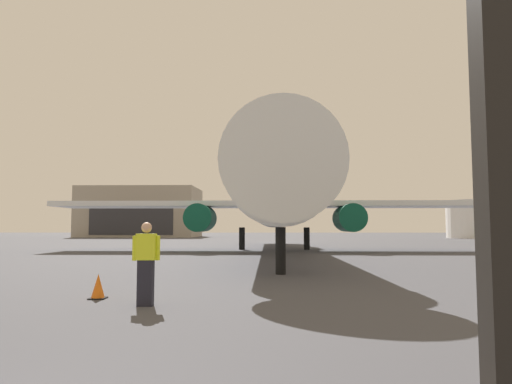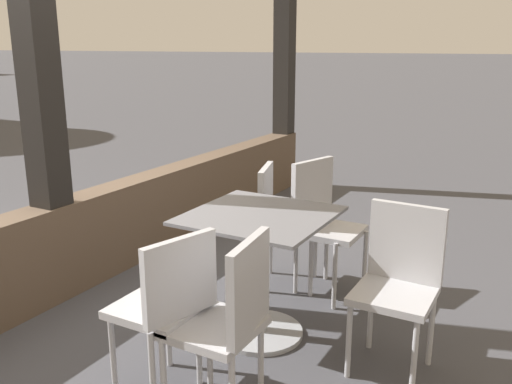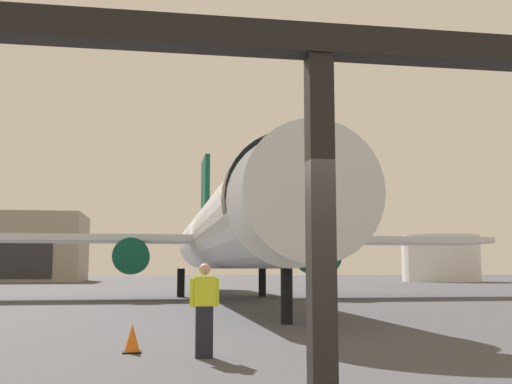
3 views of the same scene
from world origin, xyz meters
name	(u,v)px [view 1 (image 1 of 3)]	position (x,y,z in m)	size (l,w,h in m)	color
ground_plane	(244,245)	(0.00, 40.00, 0.00)	(220.00, 220.00, 0.00)	#424247
airplane	(275,199)	(2.64, 28.44, 3.58)	(31.30, 36.92, 10.54)	silver
ground_crew_worker	(146,262)	(-0.35, 7.01, 0.90)	(0.56, 0.22, 1.74)	black
traffic_cone	(98,287)	(-1.69, 7.94, 0.26)	(0.36, 0.36, 0.56)	orange
distant_hangar	(142,213)	(-20.40, 79.16, 4.32)	(19.90, 12.70, 8.64)	#9E9384
fuel_storage_tank	(479,219)	(35.06, 70.34, 2.93)	(9.78, 9.78, 5.87)	white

